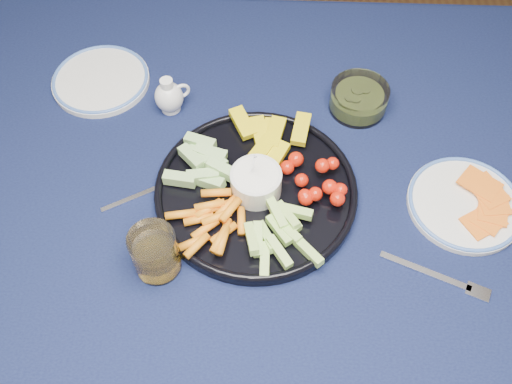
{
  "coord_description": "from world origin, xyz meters",
  "views": [
    {
      "loc": [
        0.09,
        -0.62,
        1.63
      ],
      "look_at": [
        0.07,
        -0.03,
        0.76
      ],
      "focal_mm": 40.0,
      "sensor_mm": 36.0,
      "label": 1
    }
  ],
  "objects_px": {
    "creamer_pitcher": "(169,97)",
    "juice_tumbler": "(155,254)",
    "cheese_plate": "(465,203)",
    "side_plate_extra": "(101,80)",
    "crudite_platter": "(255,188)",
    "pickle_bowl": "(359,99)",
    "dining_table": "(223,204)"
  },
  "relations": [
    {
      "from": "cheese_plate",
      "to": "side_plate_extra",
      "type": "xyz_separation_m",
      "value": [
        -0.72,
        0.28,
        -0.0
      ]
    },
    {
      "from": "cheese_plate",
      "to": "juice_tumbler",
      "type": "xyz_separation_m",
      "value": [
        -0.54,
        -0.14,
        0.03
      ]
    },
    {
      "from": "dining_table",
      "to": "crudite_platter",
      "type": "relative_size",
      "value": 4.48
    },
    {
      "from": "pickle_bowl",
      "to": "cheese_plate",
      "type": "height_order",
      "value": "pickle_bowl"
    },
    {
      "from": "dining_table",
      "to": "side_plate_extra",
      "type": "bearing_deg",
      "value": 138.61
    },
    {
      "from": "cheese_plate",
      "to": "crudite_platter",
      "type": "bearing_deg",
      "value": 178.59
    },
    {
      "from": "dining_table",
      "to": "cheese_plate",
      "type": "distance_m",
      "value": 0.46
    },
    {
      "from": "pickle_bowl",
      "to": "side_plate_extra",
      "type": "distance_m",
      "value": 0.54
    },
    {
      "from": "creamer_pitcher",
      "to": "side_plate_extra",
      "type": "relative_size",
      "value": 0.39
    },
    {
      "from": "crudite_platter",
      "to": "pickle_bowl",
      "type": "relative_size",
      "value": 3.16
    },
    {
      "from": "crudite_platter",
      "to": "juice_tumbler",
      "type": "xyz_separation_m",
      "value": [
        -0.16,
        -0.15,
        0.02
      ]
    },
    {
      "from": "pickle_bowl",
      "to": "juice_tumbler",
      "type": "distance_m",
      "value": 0.52
    },
    {
      "from": "juice_tumbler",
      "to": "dining_table",
      "type": "bearing_deg",
      "value": 63.32
    },
    {
      "from": "crudite_platter",
      "to": "creamer_pitcher",
      "type": "bearing_deg",
      "value": 130.94
    },
    {
      "from": "dining_table",
      "to": "side_plate_extra",
      "type": "xyz_separation_m",
      "value": [
        -0.27,
        0.24,
        0.1
      ]
    },
    {
      "from": "creamer_pitcher",
      "to": "juice_tumbler",
      "type": "relative_size",
      "value": 0.87
    },
    {
      "from": "dining_table",
      "to": "cheese_plate",
      "type": "bearing_deg",
      "value": -5.49
    },
    {
      "from": "cheese_plate",
      "to": "juice_tumbler",
      "type": "height_order",
      "value": "juice_tumbler"
    },
    {
      "from": "crudite_platter",
      "to": "creamer_pitcher",
      "type": "height_order",
      "value": "crudite_platter"
    },
    {
      "from": "crudite_platter",
      "to": "side_plate_extra",
      "type": "height_order",
      "value": "crudite_platter"
    },
    {
      "from": "pickle_bowl",
      "to": "cheese_plate",
      "type": "distance_m",
      "value": 0.3
    },
    {
      "from": "pickle_bowl",
      "to": "cheese_plate",
      "type": "relative_size",
      "value": 0.57
    },
    {
      "from": "crudite_platter",
      "to": "cheese_plate",
      "type": "height_order",
      "value": "crudite_platter"
    },
    {
      "from": "creamer_pitcher",
      "to": "juice_tumbler",
      "type": "bearing_deg",
      "value": -86.42
    },
    {
      "from": "crudite_platter",
      "to": "cheese_plate",
      "type": "distance_m",
      "value": 0.38
    },
    {
      "from": "juice_tumbler",
      "to": "side_plate_extra",
      "type": "distance_m",
      "value": 0.46
    },
    {
      "from": "creamer_pitcher",
      "to": "juice_tumbler",
      "type": "height_order",
      "value": "juice_tumbler"
    },
    {
      "from": "dining_table",
      "to": "creamer_pitcher",
      "type": "xyz_separation_m",
      "value": [
        -0.12,
        0.17,
        0.12
      ]
    },
    {
      "from": "juice_tumbler",
      "to": "side_plate_extra",
      "type": "height_order",
      "value": "juice_tumbler"
    },
    {
      "from": "dining_table",
      "to": "pickle_bowl",
      "type": "height_order",
      "value": "pickle_bowl"
    },
    {
      "from": "dining_table",
      "to": "creamer_pitcher",
      "type": "distance_m",
      "value": 0.24
    },
    {
      "from": "cheese_plate",
      "to": "juice_tumbler",
      "type": "relative_size",
      "value": 2.23
    }
  ]
}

